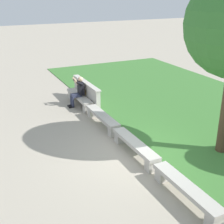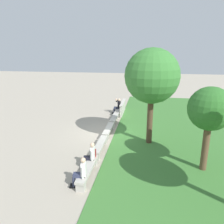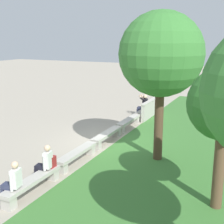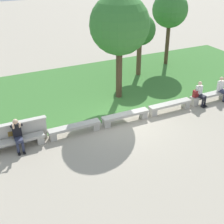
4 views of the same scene
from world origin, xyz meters
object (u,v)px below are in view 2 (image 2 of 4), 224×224
Objects in this scene: person_distant at (90,155)px; backpack at (93,154)px; person_photographer at (118,105)px; bench_end at (88,170)px; bench_main at (119,110)px; tree_right_background at (210,110)px; bench_far at (100,146)px; person_companion at (81,171)px; bench_near at (114,118)px; tree_behind_wall at (152,76)px; bench_mid at (108,130)px.

person_distant is 0.23m from backpack.
bench_end is at bearing 0.45° from person_photographer.
person_distant reaches higher than bench_main.
bench_far is at bearing -102.28° from tree_right_background.
person_companion is at bearing -5.19° from bench_end.
bench_near is 5.62m from tree_behind_wall.
person_distant is at bearing -21.67° from backpack.
bench_mid is at bearing 179.35° from person_companion.
tree_behind_wall is (0.97, 2.59, 3.58)m from bench_mid.
bench_far is 1.77× the size of person_photographer.
person_photographer is at bearing -179.93° from person_companion.
bench_end is 1.85× the size of person_companion.
person_companion is (5.74, -0.07, 0.36)m from bench_mid.
person_distant is at bearing -2.09° from bench_far.
bench_far is 3.25m from person_companion.
bench_main is 10.30m from tree_right_background.
bench_mid is at bearing 180.00° from bench_far.
person_companion is 0.33× the size of tree_right_background.
bench_end is 6.00m from tree_behind_wall.
person_photographer is at bearing -179.39° from backpack.
bench_main is 0.61× the size of tree_right_background.
bench_end is 5.45× the size of backpack.
bench_far is 7.44m from person_photographer.
bench_near is 1.00× the size of bench_mid.
backpack is at bearing 177.10° from person_companion.
person_distant reaches higher than bench_end.
bench_near is 1.85× the size of person_companion.
bench_near is at bearing 1.86° from person_photographer.
bench_far is 1.00× the size of bench_end.
person_photographer reaches higher than person_companion.
backpack is at bearing 178.87° from bench_end.
bench_main is at bearing 146.25° from person_photographer.
backpack is at bearing -84.44° from tree_right_background.
person_companion is at bearing -29.05° from tree_behind_wall.
bench_far is 0.43× the size of tree_behind_wall.
bench_mid is 1.00× the size of bench_far.
person_photographer is at bearing -179.55° from bench_end.
bench_main is at bearing -149.80° from tree_right_background.
person_companion is at bearing 0.01° from person_distant.
tree_behind_wall is at bearing 150.95° from person_companion.
person_distant and person_companion have the same top height.
bench_end is at bearing -74.22° from tree_right_background.
person_photographer is (-4.91, -0.08, 0.43)m from bench_mid.
tree_right_background reaches higher than bench_end.
bench_end is 5.80m from tree_right_background.
bench_near is (2.51, 0.00, 0.00)m from bench_main.
tree_right_background is at bearing 95.56° from backpack.
bench_main and bench_near have the same top height.
bench_far is 0.61× the size of tree_right_background.
bench_end is (5.03, 0.00, 0.00)m from bench_mid.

